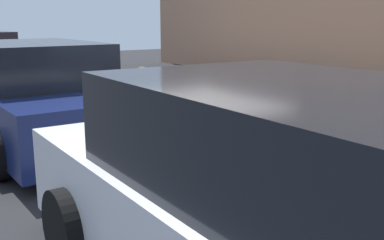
% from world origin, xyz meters
% --- Properties ---
extents(ground_plane, '(40.00, 40.00, 0.00)m').
position_xyz_m(ground_plane, '(0.00, 0.00, 0.00)').
color(ground_plane, black).
extents(sidewalk_curb, '(18.00, 5.00, 0.14)m').
position_xyz_m(sidewalk_curb, '(0.00, -2.50, 0.07)').
color(sidewalk_curb, '#9E9B93').
rests_on(sidewalk_curb, ground_plane).
extents(suitcase_olive_2, '(0.39, 0.25, 1.03)m').
position_xyz_m(suitcase_olive_2, '(-2.67, -0.60, 0.51)').
color(suitcase_olive_2, '#59601E').
rests_on(suitcase_olive_2, sidewalk_curb).
extents(suitcase_maroon_3, '(0.50, 0.22, 0.87)m').
position_xyz_m(suitcase_maroon_3, '(-2.11, -0.67, 0.46)').
color(suitcase_maroon_3, maroon).
rests_on(suitcase_maroon_3, sidewalk_curb).
extents(suitcase_red_4, '(0.41, 0.24, 1.04)m').
position_xyz_m(suitcase_red_4, '(-1.55, -0.68, 0.51)').
color(suitcase_red_4, red).
rests_on(suitcase_red_4, sidewalk_curb).
extents(suitcase_teal_5, '(0.44, 0.29, 0.90)m').
position_xyz_m(suitcase_teal_5, '(-1.02, -0.67, 0.43)').
color(suitcase_teal_5, '#0F606B').
rests_on(suitcase_teal_5, sidewalk_curb).
extents(suitcase_navy_6, '(0.45, 0.29, 0.69)m').
position_xyz_m(suitcase_navy_6, '(-0.48, -0.63, 0.46)').
color(suitcase_navy_6, navy).
rests_on(suitcase_navy_6, sidewalk_curb).
extents(suitcase_black_7, '(0.43, 0.27, 0.60)m').
position_xyz_m(suitcase_black_7, '(0.06, -0.70, 0.41)').
color(suitcase_black_7, black).
rests_on(suitcase_black_7, sidewalk_curb).
extents(suitcase_silver_8, '(0.41, 0.28, 0.92)m').
position_xyz_m(suitcase_silver_8, '(0.59, -0.63, 0.50)').
color(suitcase_silver_8, '#9EA0A8').
rests_on(suitcase_silver_8, sidewalk_curb).
extents(suitcase_olive_9, '(0.51, 0.24, 0.97)m').
position_xyz_m(suitcase_olive_9, '(1.15, -0.62, 0.46)').
color(suitcase_olive_9, '#59601E').
rests_on(suitcase_olive_9, sidewalk_curb).
extents(fire_hydrant, '(0.39, 0.21, 0.78)m').
position_xyz_m(fire_hydrant, '(1.88, -0.66, 0.55)').
color(fire_hydrant, red).
rests_on(fire_hydrant, sidewalk_curb).
extents(bollard_post, '(0.13, 0.13, 0.81)m').
position_xyz_m(bollard_post, '(2.36, -0.51, 0.55)').
color(bollard_post, brown).
rests_on(bollard_post, sidewalk_curb).
extents(parked_car_white_0, '(4.71, 2.16, 1.55)m').
position_xyz_m(parked_car_white_0, '(-4.01, 1.89, 0.73)').
color(parked_car_white_0, silver).
rests_on(parked_car_white_0, ground_plane).
extents(parked_car_navy_1, '(4.79, 2.12, 1.55)m').
position_xyz_m(parked_car_navy_1, '(1.36, 1.89, 0.73)').
color(parked_car_navy_1, '#141E4C').
rests_on(parked_car_navy_1, ground_plane).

